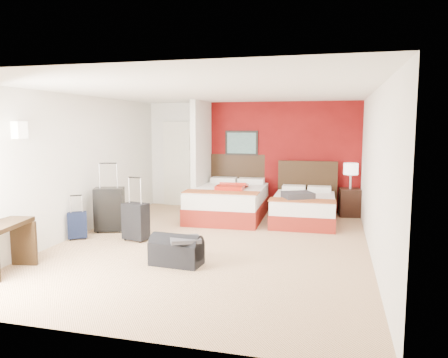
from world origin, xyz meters
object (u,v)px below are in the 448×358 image
(nightstand, at_px, (350,202))
(table_lamp, at_px, (351,176))
(suitcase_navy, at_px, (77,227))
(suitcase_charcoal, at_px, (136,223))
(bed_left, at_px, (229,203))
(desk, at_px, (5,248))
(suitcase_black, at_px, (110,210))
(red_suitcase_open, at_px, (232,187))
(duffel_bag, at_px, (176,252))
(bed_right, at_px, (304,209))

(nightstand, relative_size, table_lamp, 1.09)
(suitcase_navy, bearing_deg, suitcase_charcoal, -23.87)
(bed_left, xyz_separation_m, suitcase_navy, (-2.11, -2.38, -0.10))
(table_lamp, bearing_deg, nightstand, 0.00)
(table_lamp, xyz_separation_m, desk, (-4.54, -4.95, -0.53))
(suitcase_black, bearing_deg, nightstand, 11.41)
(suitcase_navy, xyz_separation_m, desk, (0.08, -1.77, 0.12))
(red_suitcase_open, height_order, suitcase_charcoal, red_suitcase_open)
(bed_left, xyz_separation_m, desk, (-2.03, -4.14, 0.03))
(red_suitcase_open, height_order, duffel_bag, red_suitcase_open)
(suitcase_black, xyz_separation_m, suitcase_navy, (-0.27, -0.64, -0.17))
(red_suitcase_open, height_order, desk, red_suitcase_open)
(bed_right, distance_m, duffel_bag, 3.53)
(nightstand, distance_m, suitcase_charcoal, 4.69)
(table_lamp, bearing_deg, desk, -132.52)
(bed_left, bearing_deg, table_lamp, 15.92)
(bed_left, relative_size, table_lamp, 3.82)
(bed_left, xyz_separation_m, bed_right, (1.59, -0.06, -0.05))
(bed_right, relative_size, suitcase_black, 2.24)
(bed_left, height_order, suitcase_charcoal, bed_left)
(bed_left, distance_m, suitcase_black, 2.54)
(bed_left, height_order, bed_right, bed_left)
(suitcase_black, distance_m, duffel_bag, 2.42)
(table_lamp, height_order, suitcase_charcoal, table_lamp)
(suitcase_black, relative_size, duffel_bag, 1.10)
(nightstand, height_order, suitcase_navy, nightstand)
(red_suitcase_open, bearing_deg, desk, -120.47)
(bed_left, bearing_deg, suitcase_charcoal, -118.41)
(suitcase_charcoal, xyz_separation_m, suitcase_navy, (-1.02, -0.18, -0.09))
(red_suitcase_open, relative_size, desk, 0.94)
(bed_right, height_order, table_lamp, table_lamp)
(bed_right, bearing_deg, table_lamp, 42.02)
(nightstand, bearing_deg, desk, -139.51)
(bed_left, relative_size, desk, 2.55)
(nightstand, distance_m, table_lamp, 0.58)
(desk, bearing_deg, bed_right, 38.86)
(suitcase_navy, relative_size, desk, 0.53)
(duffel_bag, bearing_deg, bed_left, 95.36)
(suitcase_black, bearing_deg, desk, -113.34)
(bed_left, distance_m, desk, 4.61)
(suitcase_black, xyz_separation_m, suitcase_charcoal, (0.75, -0.46, -0.09))
(red_suitcase_open, bearing_deg, bed_left, 132.34)
(suitcase_navy, bearing_deg, red_suitcase_open, 11.77)
(nightstand, xyz_separation_m, suitcase_black, (-4.35, -2.55, 0.09))
(suitcase_black, relative_size, desk, 0.95)
(bed_left, height_order, suitcase_black, suitcase_black)
(suitcase_navy, distance_m, desk, 1.77)
(bed_left, relative_size, suitcase_black, 2.68)
(red_suitcase_open, bearing_deg, duffel_bag, -93.66)
(table_lamp, height_order, suitcase_black, table_lamp)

